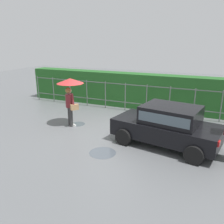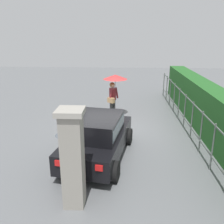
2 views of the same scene
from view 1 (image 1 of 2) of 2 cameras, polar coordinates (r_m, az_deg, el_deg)
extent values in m
plane|color=slate|center=(9.80, -0.65, -4.76)|extent=(40.00, 40.00, 0.00)
cube|color=black|center=(8.61, 12.90, -4.23)|extent=(3.93, 2.26, 0.60)
cube|color=black|center=(8.37, 14.12, -0.60)|extent=(2.12, 1.75, 0.60)
cube|color=#4C5B66|center=(8.36, 14.13, -0.47)|extent=(1.97, 1.74, 0.33)
cylinder|color=black|center=(8.51, 2.78, -6.10)|extent=(0.62, 0.28, 0.60)
cylinder|color=black|center=(9.89, 7.83, -2.85)|extent=(0.62, 0.28, 0.60)
cylinder|color=black|center=(7.66, 19.26, -9.88)|extent=(0.62, 0.28, 0.60)
cylinder|color=black|center=(9.17, 22.03, -5.65)|extent=(0.62, 0.28, 0.60)
cube|color=red|center=(7.65, 24.58, -7.01)|extent=(0.09, 0.21, 0.16)
cylinder|color=#333333|center=(10.56, -10.28, -0.92)|extent=(0.15, 0.15, 0.86)
cylinder|color=#333333|center=(10.38, -9.93, -1.23)|extent=(0.15, 0.15, 0.86)
cube|color=white|center=(10.70, -9.86, -2.86)|extent=(0.26, 0.10, 0.08)
cube|color=white|center=(10.52, -9.51, -3.20)|extent=(0.26, 0.10, 0.08)
cylinder|color=maroon|center=(10.27, -10.31, 2.74)|extent=(0.34, 0.34, 0.58)
sphere|color=#DBAD89|center=(10.17, -10.44, 5.09)|extent=(0.22, 0.22, 0.22)
sphere|color=olive|center=(10.16, -10.61, 5.18)|extent=(0.25, 0.25, 0.25)
cylinder|color=maroon|center=(10.49, -10.28, 3.21)|extent=(0.23, 0.21, 0.56)
cylinder|color=maroon|center=(10.08, -9.50, 2.69)|extent=(0.23, 0.21, 0.56)
cylinder|color=#B2B2B7|center=(10.29, -10.02, 4.77)|extent=(0.02, 0.02, 0.77)
cone|color=red|center=(10.20, -10.17, 7.48)|extent=(1.15, 1.15, 0.22)
cube|color=tan|center=(10.13, -9.14, 1.20)|extent=(0.34, 0.37, 0.24)
cylinder|color=#59605B|center=(15.51, -17.52, 5.57)|extent=(0.05, 0.05, 1.50)
cylinder|color=#59605B|center=(14.77, -14.07, 5.30)|extent=(0.05, 0.05, 1.50)
cylinder|color=#59605B|center=(14.10, -10.28, 4.99)|extent=(0.05, 0.05, 1.50)
cylinder|color=#59605B|center=(13.49, -6.14, 4.62)|extent=(0.05, 0.05, 1.50)
cylinder|color=#59605B|center=(12.95, -1.63, 4.19)|extent=(0.05, 0.05, 1.50)
cylinder|color=#59605B|center=(12.51, 3.22, 3.70)|extent=(0.05, 0.05, 1.50)
cylinder|color=#59605B|center=(12.16, 8.39, 3.15)|extent=(0.05, 0.05, 1.50)
cylinder|color=#59605B|center=(11.92, 13.81, 2.54)|extent=(0.05, 0.05, 1.50)
cylinder|color=#59605B|center=(11.78, 19.39, 1.89)|extent=(0.05, 0.05, 1.50)
cylinder|color=#59605B|center=(11.77, 25.05, 1.21)|extent=(0.05, 0.05, 1.50)
cube|color=#59605B|center=(12.37, 3.27, 6.72)|extent=(11.69, 0.03, 0.04)
cube|color=#59605B|center=(12.58, 3.20, 2.37)|extent=(11.69, 0.03, 0.04)
cube|color=#235B23|center=(13.26, 4.57, 5.33)|extent=(12.69, 0.90, 1.90)
cylinder|color=#4C545B|center=(8.04, -2.30, -9.89)|extent=(0.91, 0.91, 0.00)
cylinder|color=#4C545B|center=(10.75, -8.31, -2.90)|extent=(0.65, 0.65, 0.00)
camera|label=2|loc=(10.54, 59.61, 10.62)|focal=39.13mm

